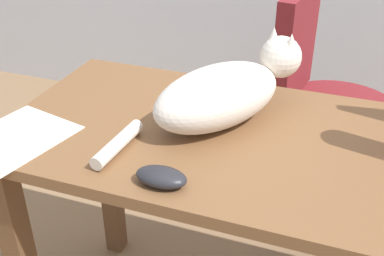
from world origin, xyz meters
The scene contains 5 objects.
desk centered at (0.00, 0.00, 0.64)m, with size 1.68×0.61×0.76m.
office_chair centered at (-0.11, 0.71, 0.40)m, with size 0.48×0.48×0.93m.
cat centered at (-0.32, 0.06, 0.84)m, with size 0.37×0.52×0.20m.
computer_mouse centered at (-0.36, -0.24, 0.77)m, with size 0.11×0.06×0.04m, color #232328.
paper_sheet centered at (-0.77, -0.21, 0.76)m, with size 0.21×0.30×0.00m, color white.
Camera 1 is at (-0.03, -0.96, 1.36)m, focal length 44.99 mm.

